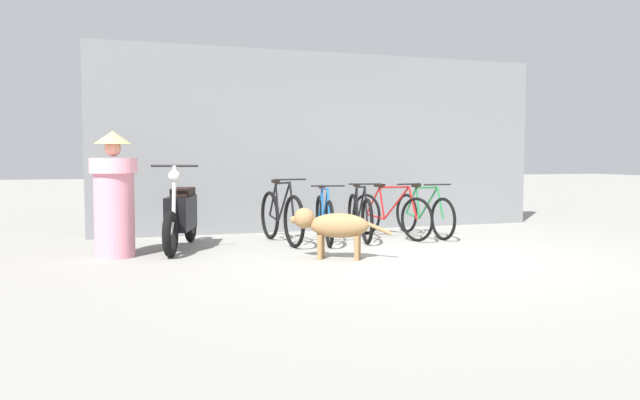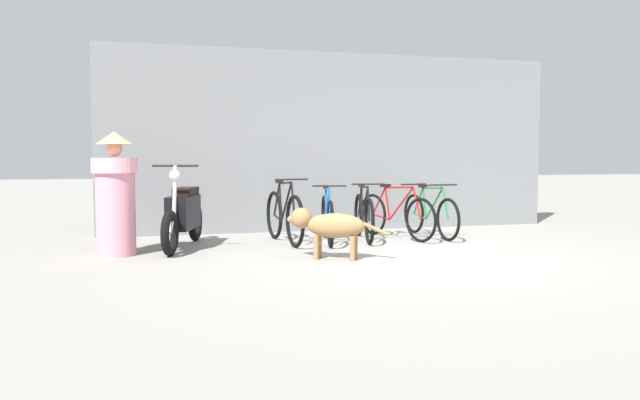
% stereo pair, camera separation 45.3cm
% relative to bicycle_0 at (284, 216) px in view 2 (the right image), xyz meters
% --- Properties ---
extents(ground_plane, '(60.00, 60.00, 0.00)m').
position_rel_bicycle_0_xyz_m(ground_plane, '(1.16, -1.73, -0.37)').
color(ground_plane, gray).
extents(shop_wall_back, '(7.55, 0.20, 2.90)m').
position_rel_bicycle_0_xyz_m(shop_wall_back, '(1.16, 1.36, 1.08)').
color(shop_wall_back, slate).
rests_on(shop_wall_back, ground).
extents(bicycle_0, '(0.46, 1.66, 0.91)m').
position_rel_bicycle_0_xyz_m(bicycle_0, '(0.00, 0.00, 0.00)').
color(bicycle_0, black).
rests_on(bicycle_0, ground).
extents(bicycle_1, '(0.49, 1.68, 0.83)m').
position_rel_bicycle_0_xyz_m(bicycle_1, '(0.61, -0.07, -0.03)').
color(bicycle_1, black).
rests_on(bicycle_1, ground).
extents(bicycle_2, '(0.47, 1.63, 0.84)m').
position_rel_bicycle_0_xyz_m(bicycle_2, '(1.18, 0.01, -0.03)').
color(bicycle_2, black).
rests_on(bicycle_2, ground).
extents(bicycle_3, '(0.63, 1.65, 0.83)m').
position_rel_bicycle_0_xyz_m(bicycle_3, '(1.70, 0.07, -0.03)').
color(bicycle_3, black).
rests_on(bicycle_3, ground).
extents(bicycle_4, '(0.46, 1.65, 0.81)m').
position_rel_bicycle_0_xyz_m(bicycle_4, '(2.26, 0.07, -0.04)').
color(bicycle_4, black).
rests_on(bicycle_4, ground).
extents(motorcycle, '(0.72, 1.89, 1.11)m').
position_rel_bicycle_0_xyz_m(motorcycle, '(-1.38, -0.12, 0.07)').
color(motorcycle, black).
rests_on(motorcycle, ground).
extents(stray_dog, '(1.11, 0.68, 0.60)m').
position_rel_bicycle_0_xyz_m(stray_dog, '(0.22, -1.48, 0.03)').
color(stray_dog, '#997247').
rests_on(stray_dog, ground).
extents(person_in_robes, '(0.68, 0.68, 1.51)m').
position_rel_bicycle_0_xyz_m(person_in_robes, '(-2.21, -0.53, 0.39)').
color(person_in_robes, pink).
rests_on(person_in_robes, ground).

